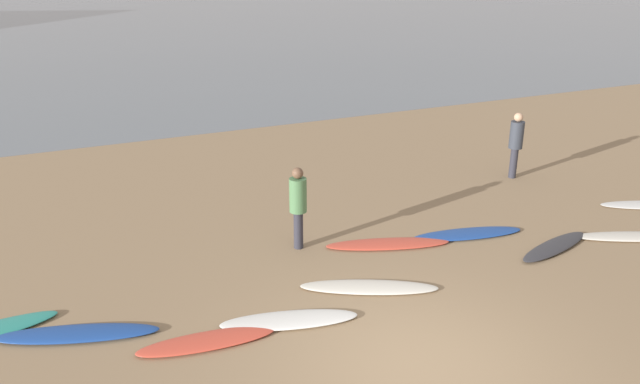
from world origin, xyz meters
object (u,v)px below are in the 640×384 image
(surfboard_6, at_px, (468,234))
(surfboard_7, at_px, (555,246))
(surfboard_4, at_px, (369,287))
(surfboard_2, at_px, (207,341))
(surfboard_1, at_px, (77,334))
(surfboard_5, at_px, (388,244))
(surfboard_8, at_px, (637,236))
(person_0, at_px, (516,140))
(person_1, at_px, (298,201))
(surfboard_3, at_px, (289,320))

(surfboard_6, bearing_deg, surfboard_7, -33.75)
(surfboard_4, bearing_deg, surfboard_2, -145.41)
(surfboard_1, distance_m, surfboard_5, 5.88)
(surfboard_4, relative_size, surfboard_7, 1.16)
(surfboard_6, distance_m, surfboard_8, 3.39)
(surfboard_8, distance_m, person_0, 4.08)
(surfboard_6, relative_size, person_0, 1.38)
(person_1, bearing_deg, surfboard_5, -53.22)
(surfboard_8, relative_size, person_1, 1.60)
(surfboard_1, relative_size, surfboard_2, 1.18)
(surfboard_3, distance_m, surfboard_7, 5.68)
(surfboard_3, relative_size, surfboard_4, 0.91)
(surfboard_2, relative_size, surfboard_6, 0.88)
(person_1, bearing_deg, surfboard_6, -46.60)
(surfboard_5, distance_m, surfboard_7, 3.23)
(surfboard_7, distance_m, surfboard_8, 1.89)
(surfboard_6, bearing_deg, surfboard_5, -176.18)
(surfboard_1, bearing_deg, person_0, 33.93)
(surfboard_4, xyz_separation_m, person_0, (6.08, 3.51, 0.95))
(surfboard_4, relative_size, person_0, 1.41)
(surfboard_4, relative_size, surfboard_5, 0.97)
(surfboard_6, distance_m, person_0, 4.13)
(surfboard_5, bearing_deg, surfboard_8, -1.67)
(surfboard_6, bearing_deg, person_1, 177.17)
(surfboard_1, height_order, surfboard_4, surfboard_1)
(person_1, bearing_deg, surfboard_7, -56.55)
(surfboard_5, height_order, person_1, person_1)
(surfboard_8, bearing_deg, surfboard_7, -165.50)
(person_0, bearing_deg, surfboard_1, 29.10)
(surfboard_1, height_order, surfboard_3, surfboard_1)
(person_1, bearing_deg, person_0, -18.32)
(person_1, bearing_deg, surfboard_4, -108.36)
(person_1, bearing_deg, surfboard_8, -52.38)
(surfboard_1, relative_size, person_0, 1.44)
(surfboard_3, height_order, surfboard_7, surfboard_7)
(surfboard_6, height_order, person_1, person_1)
(surfboard_3, bearing_deg, surfboard_8, 15.52)
(surfboard_6, xyz_separation_m, person_1, (-3.34, 0.91, 0.93))
(surfboard_6, bearing_deg, surfboard_4, -146.79)
(surfboard_3, bearing_deg, surfboard_4, 29.53)
(surfboard_1, xyz_separation_m, surfboard_4, (4.67, -0.58, -0.01))
(surfboard_3, relative_size, surfboard_5, 0.88)
(surfboard_3, height_order, person_1, person_1)
(surfboard_1, height_order, surfboard_5, surfboard_1)
(surfboard_4, xyz_separation_m, surfboard_7, (4.04, -0.12, 0.01))
(surfboard_1, xyz_separation_m, surfboard_8, (10.57, -1.02, -0.01))
(person_0, height_order, person_1, person_0)
(surfboard_3, xyz_separation_m, surfboard_5, (2.79, 1.75, -0.00))
(surfboard_5, height_order, surfboard_6, surfboard_5)
(surfboard_2, height_order, person_0, person_0)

